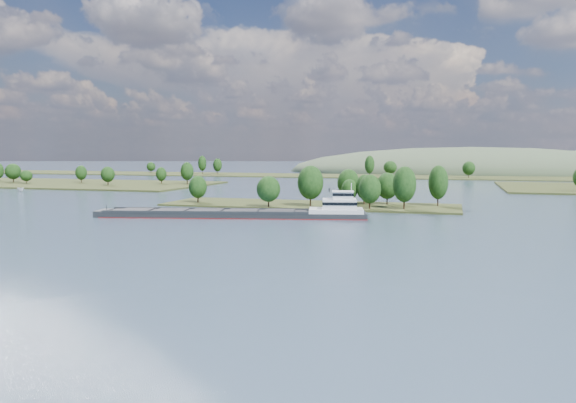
% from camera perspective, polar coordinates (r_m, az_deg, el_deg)
% --- Properties ---
extents(ground, '(1800.00, 1800.00, 0.00)m').
position_cam_1_polar(ground, '(135.21, -4.10, -2.82)').
color(ground, '#374960').
rests_on(ground, ground).
extents(tree_island, '(100.00, 32.57, 14.71)m').
position_cam_1_polar(tree_island, '(189.13, 4.28, 0.75)').
color(tree_island, '#2A3116').
rests_on(tree_island, ground).
extents(back_shoreline, '(900.00, 60.00, 16.13)m').
position_cam_1_polar(back_shoreline, '(407.27, 11.13, 2.55)').
color(back_shoreline, '#2A3116').
rests_on(back_shoreline, ground).
extents(hill_west, '(320.00, 160.00, 44.00)m').
position_cam_1_polar(hill_west, '(505.81, 17.97, 2.80)').
color(hill_west, '#3A4932').
rests_on(hill_west, ground).
extents(cargo_barge, '(77.01, 25.58, 10.40)m').
position_cam_1_polar(cargo_barge, '(159.26, -3.89, -1.13)').
color(cargo_barge, black).
rests_on(cargo_barge, ground).
extents(motorboat, '(5.40, 3.80, 1.95)m').
position_cam_1_polar(motorboat, '(286.95, -25.53, 1.12)').
color(motorboat, silver).
rests_on(motorboat, ground).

